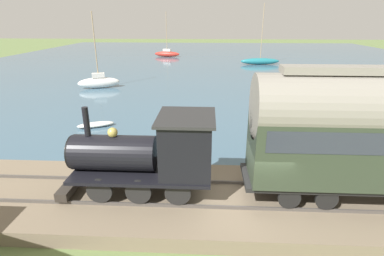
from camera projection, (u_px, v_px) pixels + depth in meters
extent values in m
plane|color=#607542|center=(247.00, 213.00, 11.10)|extent=(200.00, 200.00, 0.00)
cube|color=#426075|center=(217.00, 60.00, 51.48)|extent=(80.00, 80.00, 0.01)
cube|color=#756651|center=(247.00, 202.00, 11.28)|extent=(4.96, 56.00, 0.54)
cube|color=#4C4742|center=(250.00, 208.00, 10.36)|extent=(0.07, 54.88, 0.12)
cube|color=#4C4742|center=(245.00, 183.00, 11.96)|extent=(0.07, 54.88, 0.12)
cylinder|color=black|center=(178.00, 193.00, 10.31)|extent=(0.12, 0.91, 0.91)
cylinder|color=black|center=(182.00, 170.00, 11.92)|extent=(0.12, 0.91, 0.91)
cylinder|color=black|center=(138.00, 192.00, 10.38)|extent=(0.12, 0.91, 0.91)
cylinder|color=black|center=(148.00, 169.00, 11.98)|extent=(0.12, 0.91, 0.91)
cylinder|color=black|center=(99.00, 191.00, 10.45)|extent=(0.12, 0.91, 0.91)
cylinder|color=black|center=(114.00, 168.00, 12.05)|extent=(0.12, 0.91, 0.91)
cube|color=black|center=(143.00, 171.00, 11.05)|extent=(2.21, 5.00, 0.12)
cylinder|color=black|center=(115.00, 153.00, 10.86)|extent=(1.29, 3.00, 1.29)
cylinder|color=black|center=(73.00, 152.00, 10.94)|extent=(1.23, 0.08, 1.23)
cylinder|color=black|center=(86.00, 122.00, 10.50)|extent=(0.22, 0.22, 1.05)
sphere|color=tan|center=(113.00, 132.00, 10.59)|extent=(0.36, 0.36, 0.36)
cube|color=black|center=(187.00, 145.00, 10.61)|extent=(2.11, 1.75, 1.99)
cube|color=#282828|center=(186.00, 117.00, 10.25)|extent=(2.31, 1.99, 0.10)
cube|color=#2D2823|center=(73.00, 184.00, 11.42)|extent=(2.01, 0.44, 0.32)
cylinder|color=black|center=(327.00, 199.00, 10.09)|extent=(0.12, 0.76, 0.76)
cylinder|color=black|center=(310.00, 175.00, 11.69)|extent=(0.12, 0.76, 0.76)
cylinder|color=black|center=(289.00, 198.00, 10.15)|extent=(0.12, 0.76, 0.76)
cylinder|color=black|center=(278.00, 174.00, 11.75)|extent=(0.12, 0.76, 0.76)
cube|color=black|center=(383.00, 180.00, 10.67)|extent=(1.92, 9.94, 0.16)
ellipsoid|color=#B72D23|center=(167.00, 54.00, 56.34)|extent=(1.84, 4.93, 0.98)
cylinder|color=#9E8460|center=(166.00, 32.00, 54.97)|extent=(0.10, 0.10, 7.02)
cube|color=silver|center=(167.00, 50.00, 56.10)|extent=(0.86, 1.53, 0.45)
ellipsoid|color=black|center=(382.00, 79.00, 32.53)|extent=(3.00, 6.08, 1.18)
cube|color=silver|center=(384.00, 72.00, 32.25)|extent=(1.37, 1.94, 0.45)
ellipsoid|color=#1E707A|center=(260.00, 61.00, 46.88)|extent=(1.74, 6.14, 0.97)
cylinder|color=#9E8460|center=(262.00, 31.00, 45.34)|extent=(0.10, 0.10, 7.96)
ellipsoid|color=white|center=(99.00, 83.00, 30.90)|extent=(2.44, 4.28, 1.09)
cylinder|color=#9E8460|center=(95.00, 45.00, 29.62)|extent=(0.10, 0.10, 6.37)
cube|color=silver|center=(98.00, 75.00, 30.64)|extent=(1.03, 1.39, 0.45)
ellipsoid|color=silver|center=(96.00, 125.00, 19.83)|extent=(1.63, 2.44, 0.32)
ellipsoid|color=silver|center=(361.00, 132.00, 18.44)|extent=(1.79, 2.99, 0.41)
ellipsoid|color=#B7B2A3|center=(82.00, 151.00, 15.75)|extent=(1.59, 2.49, 0.39)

